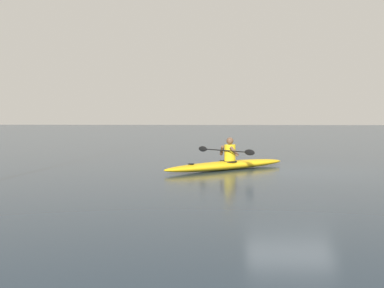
{
  "coord_description": "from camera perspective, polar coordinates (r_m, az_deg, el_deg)",
  "views": [
    {
      "loc": [
        1.9,
        14.93,
        1.6
      ],
      "look_at": [
        2.61,
        3.97,
        1.01
      ],
      "focal_mm": 47.96,
      "sensor_mm": 36.0,
      "label": 1
    }
  ],
  "objects": [
    {
      "name": "ground_plane",
      "position": [
        15.14,
        10.89,
        -3.03
      ],
      "size": [
        160.0,
        160.0,
        0.0
      ],
      "primitive_type": "plane",
      "color": "#1E2D3D"
    },
    {
      "name": "kayaker",
      "position": [
        15.44,
        4.17,
        -0.77
      ],
      "size": [
        1.69,
        1.8,
        0.7
      ],
      "color": "yellow",
      "rests_on": "kayak"
    },
    {
      "name": "kayak",
      "position": [
        15.43,
        3.98,
        -2.36
      ],
      "size": [
        3.88,
        3.69,
        0.27
      ],
      "color": "#EAB214",
      "rests_on": "ground"
    }
  ]
}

